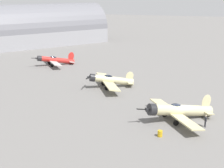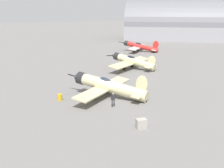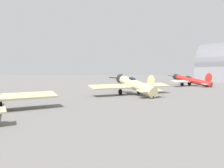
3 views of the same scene
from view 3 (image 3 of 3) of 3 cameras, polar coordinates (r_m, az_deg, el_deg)
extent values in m
cylinder|color=#999BA0|center=(19.17, -29.20, -3.92)|extent=(0.14, 0.14, 0.99)
cylinder|color=black|center=(19.23, -29.16, -5.39)|extent=(0.77, 0.62, 0.80)
cylinder|color=beige|center=(27.65, 6.69, -0.28)|extent=(7.79, 5.19, 2.75)
cylinder|color=#232326|center=(30.89, 2.77, 1.42)|extent=(1.70, 1.82, 1.58)
cone|color=#232326|center=(31.45, 2.19, 1.67)|extent=(0.86, 0.84, 0.69)
cube|color=black|center=(31.58, 2.06, 1.67)|extent=(0.62, 3.18, 0.34)
ellipsoid|color=black|center=(28.29, 5.80, 1.26)|extent=(1.94, 1.54, 0.97)
cube|color=#C6BC89|center=(28.47, 5.62, -0.55)|extent=(7.89, 11.81, 0.54)
ellipsoid|color=beige|center=(24.86, 11.02, 0.52)|extent=(1.62, 0.98, 2.01)
cube|color=#C6BC89|center=(25.09, 10.71, -1.86)|extent=(2.63, 3.50, 0.29)
cylinder|color=#999BA0|center=(28.11, 2.38, -1.21)|extent=(0.14, 0.14, 1.05)
cylinder|color=black|center=(28.16, 2.38, -2.28)|extent=(0.80, 0.57, 0.80)
cylinder|color=#999BA0|center=(29.76, 7.66, -0.98)|extent=(0.14, 0.14, 1.05)
cylinder|color=black|center=(29.81, 7.66, -1.99)|extent=(0.80, 0.57, 0.80)
cylinder|color=black|center=(24.64, 11.66, -3.78)|extent=(0.29, 0.22, 0.28)
cylinder|color=red|center=(48.65, 21.89, 0.92)|extent=(7.53, 6.66, 2.77)
cylinder|color=#232326|center=(50.87, 17.84, 1.96)|extent=(1.70, 1.72, 1.45)
cone|color=#232326|center=(51.24, 17.24, 2.12)|extent=(0.84, 0.83, 0.63)
cube|color=black|center=(51.33, 17.10, 2.12)|extent=(1.43, 2.42, 0.56)
ellipsoid|color=black|center=(49.08, 21.03, 1.75)|extent=(1.86, 1.74, 0.97)
cube|color=#BCB7B2|center=(49.20, 20.83, 0.81)|extent=(8.44, 9.47, 0.50)
ellipsoid|color=red|center=(46.88, 25.80, 1.52)|extent=(1.49, 1.30, 2.37)
cube|color=#BCB7B2|center=(47.02, 25.55, 0.04)|extent=(3.04, 3.30, 0.30)
cylinder|color=#999BA0|center=(48.22, 19.36, 0.48)|extent=(0.14, 0.14, 0.95)
cylinder|color=black|center=(48.24, 19.35, -0.08)|extent=(0.74, 0.67, 0.80)
cylinder|color=#999BA0|center=(50.77, 21.20, 0.58)|extent=(0.14, 0.14, 0.95)
cylinder|color=black|center=(50.79, 21.19, 0.05)|extent=(0.74, 0.67, 0.80)
cylinder|color=black|center=(46.73, 26.33, -0.68)|extent=(0.28, 0.26, 0.28)
camera|label=1|loc=(56.29, -76.04, 15.62)|focal=50.65mm
camera|label=2|loc=(34.78, -121.26, 11.68)|focal=48.01mm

